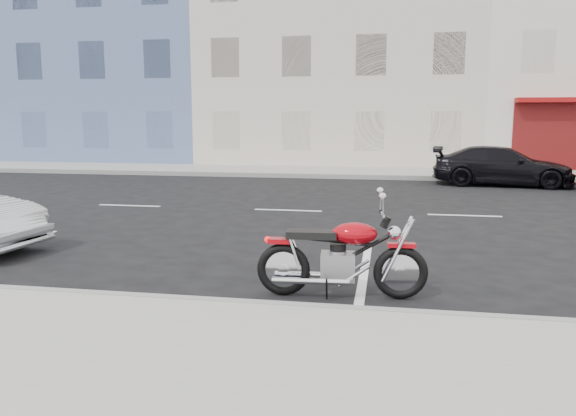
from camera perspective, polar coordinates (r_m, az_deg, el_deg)
name	(u,v)px	position (r m, az deg, el deg)	size (l,w,h in m)	color
ground	(374,213)	(13.01, 8.71, -0.50)	(120.00, 120.00, 0.00)	black
sidewalk_far	(252,171)	(22.26, -3.66, 3.82)	(80.00, 3.40, 0.15)	gray
curb_far	(241,175)	(20.62, -4.79, 3.39)	(80.00, 0.12, 0.16)	gray
bldg_blue	(122,35)	(32.72, -16.55, 16.49)	(12.00, 12.00, 13.00)	slate
bldg_cream	(345,45)	(29.43, 5.84, 16.19)	(12.00, 12.00, 11.50)	beige
motorcycle	(403,261)	(6.89, 11.62, -5.29)	(2.08, 0.69, 1.04)	black
car_far	(502,166)	(19.21, 20.90, 4.01)	(1.75, 4.29, 1.25)	black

